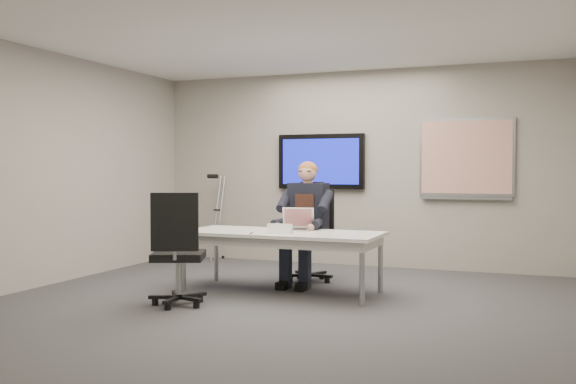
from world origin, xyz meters
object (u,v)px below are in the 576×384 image
(laptop, at_px, (296,225))
(office_chair_far, at_px, (311,252))
(conference_table, at_px, (282,239))
(office_chair_near, at_px, (178,271))
(seated_person, at_px, (303,235))

(laptop, bearing_deg, office_chair_far, 81.18)
(conference_table, bearing_deg, office_chair_far, 86.50)
(conference_table, relative_size, office_chair_near, 1.93)
(conference_table, xyz_separation_m, office_chair_near, (-0.70, -1.06, -0.25))
(office_chair_far, xyz_separation_m, seated_person, (-0.00, -0.28, 0.24))
(seated_person, distance_m, laptop, 0.39)
(conference_table, distance_m, office_chair_far, 0.87)
(office_chair_far, height_order, office_chair_near, office_chair_near)
(seated_person, bearing_deg, conference_table, -94.49)
(office_chair_far, distance_m, seated_person, 0.37)
(conference_table, relative_size, seated_person, 1.51)
(office_chair_far, bearing_deg, seated_person, -86.77)
(conference_table, height_order, office_chair_near, office_chair_near)
(conference_table, height_order, seated_person, seated_person)
(office_chair_near, height_order, seated_person, seated_person)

